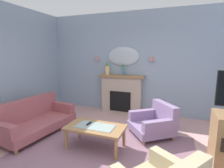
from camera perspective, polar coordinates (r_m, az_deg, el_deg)
name	(u,v)px	position (r m, az deg, el deg)	size (l,w,h in m)	color
floor	(97,163)	(3.29, -4.76, -24.15)	(6.41, 6.31, 0.10)	#C6938E
wall_back	(135,63)	(5.31, 7.55, 6.66)	(6.41, 0.10, 3.00)	#8C9EB2
patterned_rug	(102,153)	(3.41, -3.25, -21.64)	(3.20, 2.40, 0.01)	#7F5B6B
fireplace	(121,94)	(5.32, 3.09, -3.37)	(1.36, 0.36, 1.16)	tan
mantel_vase_left	(107,68)	(5.32, -1.58, 5.07)	(0.13, 0.13, 0.42)	tan
mantel_vase_right	(123,69)	(5.15, 3.61, 4.96)	(0.10, 0.10, 0.36)	#4C7093
wall_mirror	(123,56)	(5.31, 3.66, 9.03)	(0.96, 0.06, 0.56)	#B2BCC6
wall_sconce_left	(97,58)	(5.57, -4.99, 8.53)	(0.14, 0.14, 0.14)	#D17066
wall_sconce_right	(152,58)	(5.08, 12.80, 8.20)	(0.14, 0.14, 0.14)	#D17066
coffee_table	(95,129)	(3.42, -5.42, -14.40)	(1.10, 0.60, 0.45)	olive
tv_remote	(89,124)	(3.50, -7.48, -12.67)	(0.04, 0.16, 0.02)	black
floral_couch	(34,119)	(4.44, -24.11, -10.32)	(1.05, 1.79, 0.76)	#934C51
armchair_in_corner	(155,122)	(4.05, 13.69, -11.89)	(1.14, 1.13, 0.71)	gray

